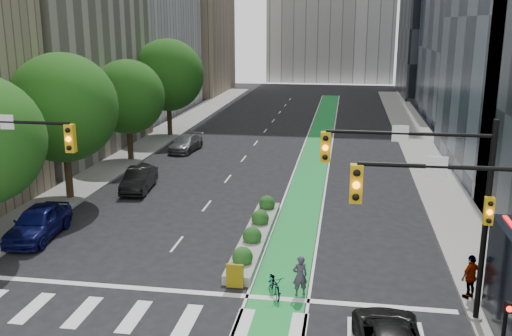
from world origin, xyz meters
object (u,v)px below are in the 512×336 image
(parked_car_left_near, at_px, (38,222))
(parked_car_left_mid, at_px, (139,179))
(bicycle, at_px, (275,284))
(pedestrian_far, at_px, (471,277))
(median_planter, at_px, (256,234))
(parked_car_left_far, at_px, (186,143))
(cyclist, at_px, (300,276))

(parked_car_left_near, xyz_separation_m, parked_car_left_mid, (2.00, 8.68, -0.10))
(bicycle, xyz_separation_m, parked_car_left_near, (-12.35, 4.18, 0.36))
(pedestrian_far, bearing_deg, parked_car_left_mid, -75.56)
(parked_car_left_mid, bearing_deg, median_planter, -46.61)
(median_planter, distance_m, parked_car_left_far, 20.94)
(cyclist, height_order, parked_car_left_mid, cyclist)
(median_planter, height_order, pedestrian_far, pedestrian_far)
(cyclist, distance_m, parked_car_left_mid, 17.08)
(parked_car_left_near, height_order, parked_car_left_far, parked_car_left_near)
(bicycle, distance_m, cyclist, 1.05)
(pedestrian_far, bearing_deg, parked_car_left_far, -93.90)
(bicycle, bearing_deg, parked_car_left_near, 141.83)
(median_planter, relative_size, pedestrian_far, 5.87)
(cyclist, bearing_deg, median_planter, -86.75)
(median_planter, xyz_separation_m, bicycle, (1.65, -5.47, 0.08))
(bicycle, xyz_separation_m, cyclist, (0.98, 0.07, 0.38))
(parked_car_left_near, bearing_deg, parked_car_left_mid, 72.26)
(median_planter, distance_m, bicycle, 5.72)
(median_planter, height_order, parked_car_left_far, parked_car_left_far)
(cyclist, bearing_deg, bicycle, -18.67)
(parked_car_left_far, relative_size, pedestrian_far, 2.53)
(parked_car_left_near, bearing_deg, cyclist, -21.92)
(bicycle, height_order, parked_car_left_near, parked_car_left_near)
(parked_car_left_near, height_order, parked_car_left_mid, parked_car_left_near)
(parked_car_left_mid, distance_m, parked_car_left_far, 11.56)
(parked_car_left_mid, bearing_deg, parked_car_left_far, 84.83)
(median_planter, bearing_deg, parked_car_left_far, 115.26)
(cyclist, distance_m, pedestrian_far, 6.50)
(parked_car_left_mid, bearing_deg, pedestrian_far, -40.80)
(cyclist, height_order, parked_car_left_far, cyclist)
(cyclist, bearing_deg, parked_car_left_mid, -71.11)
(median_planter, distance_m, parked_car_left_mid, 11.42)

